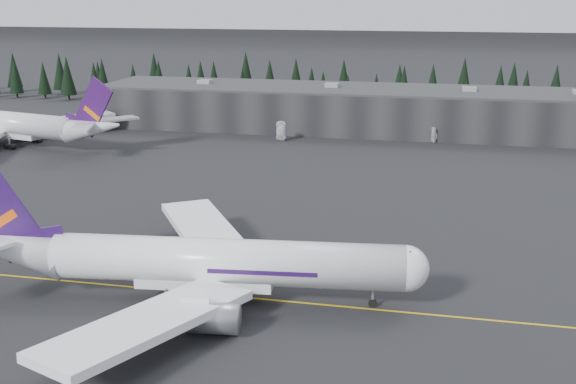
% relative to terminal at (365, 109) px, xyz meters
% --- Properties ---
extents(ground, '(1400.00, 1400.00, 0.00)m').
position_rel_terminal_xyz_m(ground, '(0.00, -125.00, -6.30)').
color(ground, black).
rests_on(ground, ground).
extents(taxiline, '(400.00, 0.40, 0.02)m').
position_rel_terminal_xyz_m(taxiline, '(0.00, -127.00, -6.29)').
color(taxiline, gold).
rests_on(taxiline, ground).
extents(terminal, '(160.00, 30.00, 12.60)m').
position_rel_terminal_xyz_m(terminal, '(0.00, 0.00, 0.00)').
color(terminal, black).
rests_on(terminal, ground).
extents(treeline, '(360.00, 20.00, 15.00)m').
position_rel_terminal_xyz_m(treeline, '(0.00, 37.00, 1.20)').
color(treeline, black).
rests_on(treeline, ground).
extents(mountain_ridge, '(4400.00, 900.00, 420.00)m').
position_rel_terminal_xyz_m(mountain_ridge, '(0.00, 875.00, -6.30)').
color(mountain_ridge, white).
rests_on(mountain_ridge, ground).
extents(jet_main, '(65.49, 60.17, 19.28)m').
position_rel_terminal_xyz_m(jet_main, '(-8.77, -129.05, -0.86)').
color(jet_main, white).
rests_on(jet_main, ground).
extents(jet_parked, '(66.93, 61.11, 19.97)m').
position_rel_terminal_xyz_m(jet_parked, '(-88.35, -43.12, -0.67)').
color(jet_parked, silver).
rests_on(jet_parked, ground).
extents(gse_vehicle_a, '(2.85, 5.70, 1.55)m').
position_rel_terminal_xyz_m(gse_vehicle_a, '(-20.58, -21.64, -5.52)').
color(gse_vehicle_a, white).
rests_on(gse_vehicle_a, ground).
extents(gse_vehicle_b, '(4.58, 3.95, 1.49)m').
position_rel_terminal_xyz_m(gse_vehicle_b, '(21.10, -15.15, -5.56)').
color(gse_vehicle_b, silver).
rests_on(gse_vehicle_b, ground).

